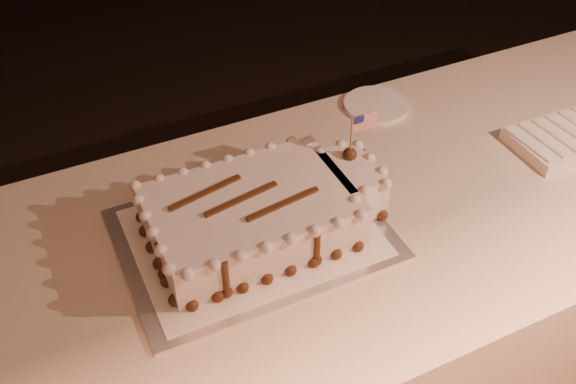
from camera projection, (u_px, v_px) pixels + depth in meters
name	position (u px, v px, depth m)	size (l,w,h in m)	color
banquet_table	(293.00, 338.00, 1.56)	(2.40, 0.80, 0.75)	beige
cake_board	(252.00, 234.00, 1.30)	(0.52, 0.39, 0.01)	silver
doily	(252.00, 232.00, 1.29)	(0.47, 0.36, 0.00)	white
sheet_cake	(264.00, 211.00, 1.27)	(0.50, 0.29, 0.20)	white
napkin_stack	(560.00, 140.00, 1.52)	(0.23, 0.17, 0.04)	white
side_plate	(376.00, 105.00, 1.64)	(0.17, 0.17, 0.01)	white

